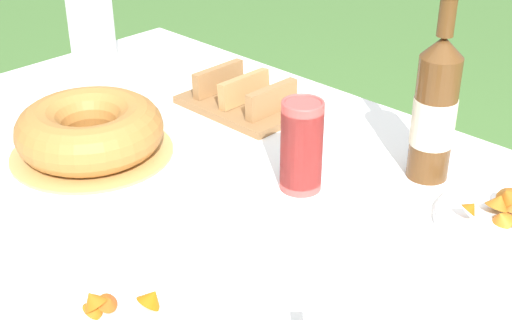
% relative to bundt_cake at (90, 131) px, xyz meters
% --- Properties ---
extents(garden_table, '(1.81, 1.05, 0.69)m').
position_rel_bundt_cake_xyz_m(garden_table, '(0.41, 0.04, -0.11)').
color(garden_table, '#A87A47').
rests_on(garden_table, ground_plane).
extents(tablecloth, '(1.82, 1.06, 0.10)m').
position_rel_bundt_cake_xyz_m(tablecloth, '(0.41, 0.04, -0.06)').
color(tablecloth, white).
rests_on(tablecloth, garden_table).
extents(bundt_cake, '(0.30, 0.30, 0.10)m').
position_rel_bundt_cake_xyz_m(bundt_cake, '(0.00, 0.00, 0.00)').
color(bundt_cake, tan).
rests_on(bundt_cake, tablecloth).
extents(cup_stack, '(0.07, 0.07, 0.16)m').
position_rel_bundt_cake_xyz_m(cup_stack, '(0.36, 0.18, 0.03)').
color(cup_stack, '#E04C47').
rests_on(cup_stack, tablecloth).
extents(cider_bottle_amber, '(0.08, 0.08, 0.34)m').
position_rel_bundt_cake_xyz_m(cider_bottle_amber, '(0.50, 0.37, 0.08)').
color(cider_bottle_amber, brown).
rests_on(cider_bottle_amber, tablecloth).
extents(snack_plate_near, '(0.22, 0.22, 0.06)m').
position_rel_bundt_cake_xyz_m(snack_plate_near, '(0.41, -0.25, -0.04)').
color(snack_plate_near, white).
rests_on(snack_plate_near, tablecloth).
extents(snack_plate_right, '(0.22, 0.22, 0.06)m').
position_rel_bundt_cake_xyz_m(snack_plate_right, '(0.67, 0.32, -0.03)').
color(snack_plate_right, white).
rests_on(snack_plate_right, tablecloth).
extents(paper_towel_roll, '(0.11, 0.11, 0.23)m').
position_rel_bundt_cake_xyz_m(paper_towel_roll, '(-0.40, 0.28, 0.07)').
color(paper_towel_roll, white).
rests_on(paper_towel_roll, tablecloth).
extents(bread_board, '(0.26, 0.18, 0.07)m').
position_rel_bundt_cake_xyz_m(bread_board, '(0.06, 0.35, -0.03)').
color(bread_board, olive).
rests_on(bread_board, tablecloth).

